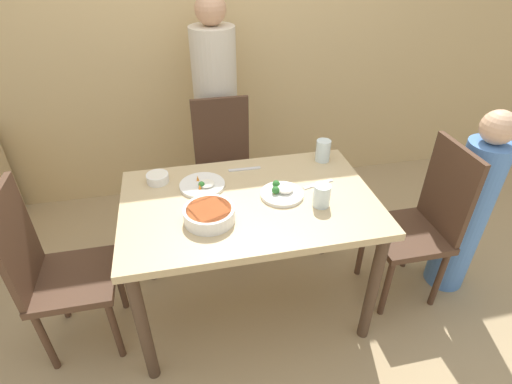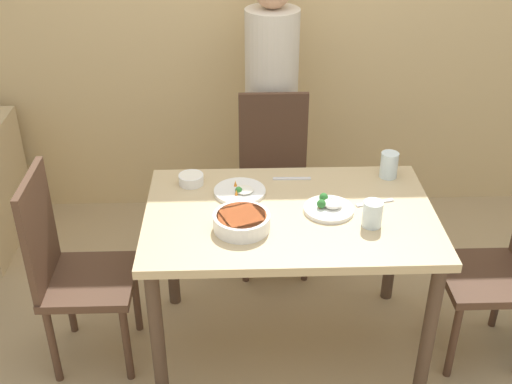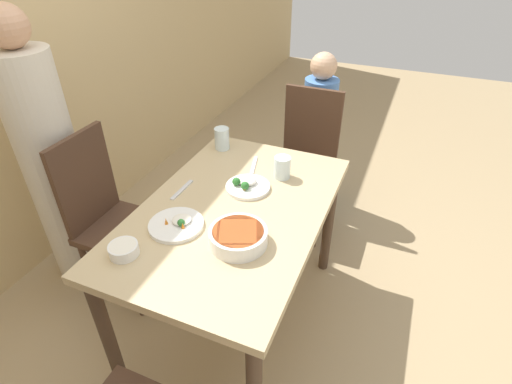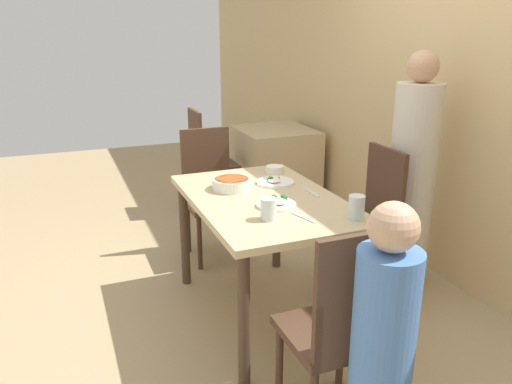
{
  "view_description": "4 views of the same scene",
  "coord_description": "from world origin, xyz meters",
  "px_view_note": "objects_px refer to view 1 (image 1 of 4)",
  "views": [
    {
      "loc": [
        -0.31,
        -1.59,
        1.92
      ],
      "look_at": [
        0.01,
        -0.1,
        0.88
      ],
      "focal_mm": 28.0,
      "sensor_mm": 36.0,
      "label": 1
    },
    {
      "loc": [
        -0.23,
        -2.36,
        2.26
      ],
      "look_at": [
        -0.15,
        0.01,
        0.87
      ],
      "focal_mm": 45.0,
      "sensor_mm": 36.0,
      "label": 2
    },
    {
      "loc": [
        -1.31,
        -0.66,
        1.87
      ],
      "look_at": [
        0.13,
        -0.06,
        0.79
      ],
      "focal_mm": 28.0,
      "sensor_mm": 36.0,
      "label": 3
    },
    {
      "loc": [
        2.51,
        -1.07,
        1.7
      ],
      "look_at": [
        0.1,
        -0.09,
        0.84
      ],
      "focal_mm": 35.0,
      "sensor_mm": 36.0,
      "label": 4
    }
  ],
  "objects_px": {
    "chair_adult_spot": "(225,168)",
    "chair_child_spot": "(422,221)",
    "person_child": "(467,211)",
    "bowl_curry": "(209,214)",
    "plate_rice_adult": "(203,185)",
    "person_adult": "(217,120)",
    "glass_water_tall": "(322,195)"
  },
  "relations": [
    {
      "from": "chair_adult_spot",
      "to": "person_adult",
      "type": "bearing_deg",
      "value": 90.0
    },
    {
      "from": "person_adult",
      "to": "person_child",
      "type": "relative_size",
      "value": 1.36
    },
    {
      "from": "person_child",
      "to": "bowl_curry",
      "type": "height_order",
      "value": "person_child"
    },
    {
      "from": "person_child",
      "to": "plate_rice_adult",
      "type": "relative_size",
      "value": 4.91
    },
    {
      "from": "person_child",
      "to": "glass_water_tall",
      "type": "xyz_separation_m",
      "value": [
        -0.92,
        -0.05,
        0.28
      ]
    },
    {
      "from": "person_child",
      "to": "glass_water_tall",
      "type": "distance_m",
      "value": 0.97
    },
    {
      "from": "glass_water_tall",
      "to": "chair_adult_spot",
      "type": "bearing_deg",
      "value": 112.37
    },
    {
      "from": "chair_child_spot",
      "to": "plate_rice_adult",
      "type": "relative_size",
      "value": 4.15
    },
    {
      "from": "chair_adult_spot",
      "to": "bowl_curry",
      "type": "bearing_deg",
      "value": -102.15
    },
    {
      "from": "plate_rice_adult",
      "to": "glass_water_tall",
      "type": "relative_size",
      "value": 2.08
    },
    {
      "from": "person_child",
      "to": "plate_rice_adult",
      "type": "bearing_deg",
      "value": 171.09
    },
    {
      "from": "person_child",
      "to": "chair_adult_spot",
      "type": "bearing_deg",
      "value": 147.48
    },
    {
      "from": "chair_child_spot",
      "to": "glass_water_tall",
      "type": "height_order",
      "value": "chair_child_spot"
    },
    {
      "from": "chair_adult_spot",
      "to": "plate_rice_adult",
      "type": "height_order",
      "value": "chair_adult_spot"
    },
    {
      "from": "chair_adult_spot",
      "to": "person_child",
      "type": "xyz_separation_m",
      "value": [
        1.28,
        -0.82,
        0.03
      ]
    },
    {
      "from": "glass_water_tall",
      "to": "person_adult",
      "type": "bearing_deg",
      "value": 106.81
    },
    {
      "from": "person_child",
      "to": "plate_rice_adult",
      "type": "distance_m",
      "value": 1.51
    },
    {
      "from": "plate_rice_adult",
      "to": "chair_adult_spot",
      "type": "bearing_deg",
      "value": 71.93
    },
    {
      "from": "person_adult",
      "to": "person_child",
      "type": "xyz_separation_m",
      "value": [
        1.28,
        -1.13,
        -0.19
      ]
    },
    {
      "from": "chair_child_spot",
      "to": "plate_rice_adult",
      "type": "height_order",
      "value": "chair_child_spot"
    },
    {
      "from": "chair_child_spot",
      "to": "person_child",
      "type": "height_order",
      "value": "person_child"
    },
    {
      "from": "chair_adult_spot",
      "to": "plate_rice_adult",
      "type": "bearing_deg",
      "value": -108.07
    },
    {
      "from": "chair_child_spot",
      "to": "person_adult",
      "type": "height_order",
      "value": "person_adult"
    },
    {
      "from": "bowl_curry",
      "to": "glass_water_tall",
      "type": "distance_m",
      "value": 0.55
    },
    {
      "from": "glass_water_tall",
      "to": "chair_child_spot",
      "type": "bearing_deg",
      "value": 4.6
    },
    {
      "from": "bowl_curry",
      "to": "plate_rice_adult",
      "type": "distance_m",
      "value": 0.29
    },
    {
      "from": "person_adult",
      "to": "chair_child_spot",
      "type": "bearing_deg",
      "value": -48.47
    },
    {
      "from": "person_child",
      "to": "bowl_curry",
      "type": "distance_m",
      "value": 1.49
    },
    {
      "from": "glass_water_tall",
      "to": "person_child",
      "type": "bearing_deg",
      "value": 3.21
    },
    {
      "from": "chair_adult_spot",
      "to": "person_adult",
      "type": "height_order",
      "value": "person_adult"
    },
    {
      "from": "person_child",
      "to": "glass_water_tall",
      "type": "relative_size",
      "value": 10.2
    },
    {
      "from": "chair_adult_spot",
      "to": "chair_child_spot",
      "type": "relative_size",
      "value": 1.0
    }
  ]
}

